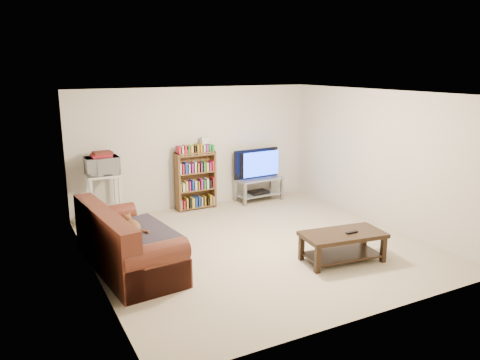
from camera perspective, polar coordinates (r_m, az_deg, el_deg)
floor at (r=7.56m, az=2.09°, el=-7.94°), size 5.00×5.00×0.00m
ceiling at (r=7.04m, az=2.26°, el=10.54°), size 5.00×5.00×0.00m
wall_back at (r=9.42m, az=-5.37°, el=3.93°), size 5.00×0.00×5.00m
wall_front at (r=5.26m, az=15.77°, el=-4.40°), size 5.00×0.00×5.00m
wall_left at (r=6.39m, az=-17.75°, el=-1.36°), size 0.00×5.00×5.00m
wall_right at (r=8.69m, az=16.68°, el=2.60°), size 0.00×5.00×5.00m
sofa at (r=6.80m, az=-14.05°, el=-8.03°), size 1.12×2.19×0.90m
blanket at (r=6.65m, az=-12.25°, el=-6.44°), size 0.99×1.19×0.18m
cat at (r=6.80m, az=-12.87°, el=-5.49°), size 0.29×0.59×0.17m
coffee_table at (r=7.03m, az=12.39°, el=-7.31°), size 1.27×0.75×0.44m
remote at (r=6.99m, az=13.46°, el=-6.22°), size 0.20×0.06×0.02m
tv_stand at (r=9.89m, az=2.30°, el=-0.68°), size 1.02×0.51×0.49m
television at (r=9.78m, az=2.32°, el=1.97°), size 1.07×0.21×0.61m
dvd_player at (r=9.92m, az=2.29°, el=-1.49°), size 0.41×0.30×0.06m
bookshelf at (r=9.32m, az=-5.43°, el=0.06°), size 0.81×0.26×1.16m
shelf_clutter at (r=9.24m, az=-5.00°, el=4.17°), size 0.59×0.19×0.28m
microwave_stand at (r=8.70m, az=-16.25°, el=-1.48°), size 0.59×0.43×0.93m
microwave at (r=8.59m, az=-16.46°, el=1.69°), size 0.58×0.40×0.32m
game_boxes at (r=8.55m, az=-16.55°, el=2.89°), size 0.34×0.30×0.05m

